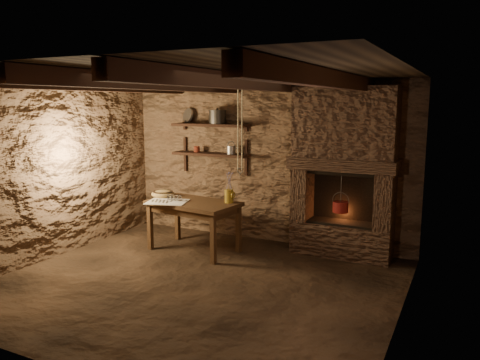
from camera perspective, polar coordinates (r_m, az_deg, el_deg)
The scene contains 25 objects.
floor at distance 5.62m, azimuth -5.35°, elevation -12.44°, with size 4.50×4.50×0.00m, color black.
back_wall at distance 7.05m, azimuth 3.07°, elevation 2.15°, with size 4.50×0.04×2.40m, color #503625.
front_wall at distance 3.78m, azimuth -21.80°, elevation -4.83°, with size 4.50×0.04×2.40m, color #503625.
left_wall at distance 6.75m, azimuth -22.00°, elevation 1.15°, with size 0.04×4.00×2.40m, color #503625.
right_wall at distance 4.54m, azimuth 19.35°, elevation -2.40°, with size 0.04×4.00×2.40m, color #503625.
ceiling at distance 5.23m, azimuth -5.76°, elevation 12.78°, with size 4.50×4.00×0.04m, color black.
beam_far_left at distance 6.15m, azimuth -17.90°, elevation 11.03°, with size 0.14×3.95×0.16m, color black.
beam_mid_left at distance 5.51m, azimuth -10.25°, elevation 11.57°, with size 0.14×3.95×0.16m, color black.
beam_mid_right at distance 4.98m, azimuth -0.75°, elevation 11.96°, with size 0.14×3.95×0.16m, color black.
beam_far_right at distance 4.61m, azimuth 10.63°, elevation 12.02°, with size 0.14×3.95×0.16m, color black.
shelf_lower at distance 7.28m, azimuth -3.60°, elevation 3.16°, with size 1.25×0.30×0.04m, color black.
shelf_upper at distance 7.24m, azimuth -3.63°, elevation 6.71°, with size 1.25×0.30×0.04m, color black.
hearth at distance 6.44m, azimuth 12.51°, elevation 1.48°, with size 1.43×0.51×2.30m.
work_table at distance 6.69m, azimuth -5.65°, elevation -5.39°, with size 1.34×0.87×0.72m.
linen_cloth at distance 6.61m, azimuth -8.87°, elevation -2.64°, with size 0.54×0.44×0.01m, color white.
pewter_cutlery_row at distance 6.60m, azimuth -8.96°, elevation -2.58°, with size 0.46×0.18×0.01m, color gray, non-canonical shape.
drinking_glasses at distance 6.68m, azimuth -8.24°, elevation -2.16°, with size 0.18×0.05×0.07m, color silver, non-canonical shape.
stoneware_jug at distance 6.46m, azimuth -1.33°, elevation -1.18°, with size 0.14×0.13×0.43m.
wooden_bowl at distance 6.99m, azimuth -9.38°, elevation -1.71°, with size 0.34×0.34×0.12m, color olive.
iron_stockpot at distance 7.18m, azimuth -2.77°, elevation 7.61°, with size 0.26×0.26×0.19m, color #2D2B28.
tin_pan at distance 7.57m, azimuth -6.37°, elevation 7.83°, with size 0.24×0.24×0.03m, color #A5A4A0.
small_kettle at distance 7.10m, azimuth -1.09°, elevation 3.69°, with size 0.18×0.13×0.19m, color #A5A4A0, non-canonical shape.
rusty_tin at distance 7.40m, azimuth -5.29°, elevation 3.76°, with size 0.09×0.09×0.09m, color #591B11.
red_pot at distance 6.48m, azimuth 12.15°, elevation -3.13°, with size 0.28×0.28×0.54m.
hanging_ropes at distance 6.12m, azimuth -0.01°, elevation 6.71°, with size 0.08×0.08×1.20m, color #C9BC8E, non-canonical shape.
Camera 1 is at (2.77, -4.43, 2.09)m, focal length 35.00 mm.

